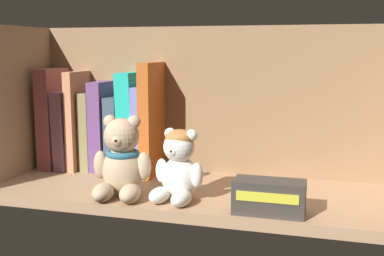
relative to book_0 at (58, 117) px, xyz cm
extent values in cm
cube|color=#A87F5B|center=(36.94, -10.62, -12.23)|extent=(80.27, 27.19, 2.00)
cube|color=olive|center=(36.94, 3.58, 3.54)|extent=(82.67, 1.20, 33.54)
cube|color=#A87F5B|center=(-3.99, -10.62, 3.54)|extent=(1.60, 29.59, 33.54)
cube|color=#A15353|center=(0.00, 0.00, 0.00)|extent=(3.39, 13.75, 22.46)
cube|color=#8E5A73|center=(3.39, 0.00, -2.47)|extent=(2.97, 13.56, 17.58)
cube|color=#BD7953|center=(6.04, 0.00, -0.29)|extent=(1.90, 12.62, 21.88)
cube|color=olive|center=(8.53, 0.00, -2.58)|extent=(2.29, 9.50, 17.29)
cube|color=#613C72|center=(11.57, 0.00, -1.36)|extent=(2.99, 10.59, 19.73)
cube|color=#394B5C|center=(14.86, 0.00, -2.98)|extent=(2.80, 9.49, 16.49)
cube|color=#1BAD9B|center=(18.35, 0.00, -0.35)|extent=(4.02, 10.01, 21.84)
cube|color=#6A6DB7|center=(21.30, 0.00, -1.77)|extent=(1.73, 12.38, 18.91)
cube|color=#B5551F|center=(23.79, 0.00, 0.78)|extent=(2.47, 14.75, 24.02)
ellipsoid|color=tan|center=(23.83, -17.60, -6.69)|extent=(7.72, 7.09, 9.08)
sphere|color=tan|center=(23.89, -18.05, 0.00)|extent=(6.46, 6.46, 6.46)
sphere|color=tan|center=(21.58, -17.89, 2.52)|extent=(2.42, 2.42, 2.42)
sphere|color=tan|center=(26.07, -17.32, 2.52)|extent=(2.42, 2.42, 2.42)
sphere|color=tan|center=(24.18, -20.33, -0.39)|extent=(2.42, 2.42, 2.42)
sphere|color=black|center=(24.28, -21.17, -0.33)|extent=(0.85, 0.85, 0.85)
ellipsoid|color=tan|center=(21.90, -22.20, -9.61)|extent=(4.37, 6.47, 3.23)
ellipsoid|color=tan|center=(26.85, -21.57, -9.61)|extent=(4.37, 6.47, 3.23)
ellipsoid|color=tan|center=(19.83, -18.57, -5.55)|extent=(2.94, 2.94, 5.25)
ellipsoid|color=tan|center=(27.94, -17.54, -5.55)|extent=(2.94, 2.94, 5.25)
torus|color=#2B6781|center=(23.83, -17.60, -3.42)|extent=(6.20, 6.20, 1.16)
ellipsoid|color=white|center=(34.67, -17.06, -7.32)|extent=(6.65, 6.10, 7.82)
sphere|color=white|center=(34.60, -17.44, -1.56)|extent=(5.56, 5.56, 5.56)
sphere|color=white|center=(32.75, -16.72, 0.61)|extent=(2.09, 2.09, 2.09)
sphere|color=white|center=(36.59, -17.40, 0.61)|extent=(2.09, 2.09, 2.09)
sphere|color=white|center=(34.25, -19.38, -1.90)|extent=(2.09, 2.09, 2.09)
sphere|color=black|center=(34.13, -20.10, -1.84)|extent=(0.73, 0.73, 0.73)
ellipsoid|color=white|center=(31.90, -20.34, -9.84)|extent=(3.99, 5.68, 2.78)
ellipsoid|color=white|center=(36.14, -21.09, -9.84)|extent=(3.99, 5.68, 2.78)
ellipsoid|color=white|center=(31.13, -16.83, -6.34)|extent=(2.62, 2.62, 4.52)
ellipsoid|color=white|center=(38.07, -18.06, -6.34)|extent=(2.62, 2.62, 4.52)
ellipsoid|color=#AB6F38|center=(34.67, -17.06, -0.03)|extent=(5.28, 5.28, 3.06)
cube|color=#38332D|center=(51.11, -20.60, -8.42)|extent=(11.70, 5.40, 5.62)
cube|color=gold|center=(51.11, -23.38, -7.72)|extent=(9.95, 0.16, 1.57)
camera|label=1|loc=(59.95, -97.60, 15.59)|focal=45.31mm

